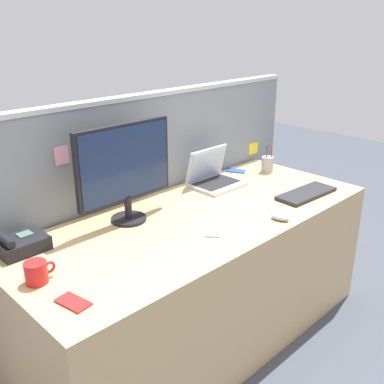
% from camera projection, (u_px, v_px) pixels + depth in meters
% --- Properties ---
extents(ground_plane, '(10.00, 10.00, 0.00)m').
position_uv_depth(ground_plane, '(198.00, 335.00, 2.61)').
color(ground_plane, '#424751').
extents(desk, '(2.02, 0.83, 0.76)m').
position_uv_depth(desk, '(198.00, 279.00, 2.48)').
color(desk, tan).
rests_on(desk, ground_plane).
extents(cubicle_divider, '(2.45, 0.08, 1.33)m').
position_uv_depth(cubicle_divider, '(144.00, 207.00, 2.67)').
color(cubicle_divider, gray).
rests_on(cubicle_divider, ground_plane).
extents(desktop_monitor, '(0.54, 0.18, 0.50)m').
position_uv_depth(desktop_monitor, '(125.00, 167.00, 2.20)').
color(desktop_monitor, black).
rests_on(desktop_monitor, desk).
extents(laptop, '(0.31, 0.25, 0.22)m').
position_uv_depth(laptop, '(213.00, 176.00, 2.76)').
color(laptop, silver).
rests_on(laptop, desk).
extents(desk_phone, '(0.21, 0.16, 0.10)m').
position_uv_depth(desk_phone, '(21.00, 244.00, 1.98)').
color(desk_phone, black).
rests_on(desk_phone, desk).
extents(keyboard_main, '(0.40, 0.18, 0.02)m').
position_uv_depth(keyboard_main, '(306.00, 194.00, 2.61)').
color(keyboard_main, '#232328').
rests_on(keyboard_main, desk).
extents(computer_mouse_right_hand, '(0.08, 0.11, 0.03)m').
position_uv_depth(computer_mouse_right_hand, '(280.00, 217.00, 2.29)').
color(computer_mouse_right_hand, '#9EA0A8').
rests_on(computer_mouse_right_hand, desk).
extents(pen_cup, '(0.08, 0.08, 0.19)m').
position_uv_depth(pen_cup, '(267.00, 164.00, 2.98)').
color(pen_cup, '#99999E').
rests_on(pen_cup, desk).
extents(cell_phone_silver_slab, '(0.16, 0.15, 0.01)m').
position_uv_depth(cell_phone_silver_slab, '(213.00, 230.00, 2.18)').
color(cell_phone_silver_slab, '#B7BAC1').
rests_on(cell_phone_silver_slab, desk).
extents(cell_phone_blue_case, '(0.12, 0.14, 0.01)m').
position_uv_depth(cell_phone_blue_case, '(236.00, 171.00, 3.01)').
color(cell_phone_blue_case, blue).
rests_on(cell_phone_blue_case, desk).
extents(cell_phone_red_case, '(0.09, 0.14, 0.01)m').
position_uv_depth(cell_phone_red_case, '(73.00, 302.00, 1.62)').
color(cell_phone_red_case, '#B22323').
rests_on(cell_phone_red_case, desk).
extents(coffee_mug, '(0.13, 0.09, 0.09)m').
position_uv_depth(coffee_mug, '(37.00, 273.00, 1.74)').
color(coffee_mug, red).
rests_on(coffee_mug, desk).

